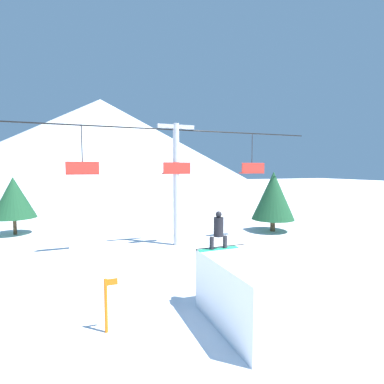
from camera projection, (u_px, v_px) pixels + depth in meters
ground_plane at (269, 321)px, 9.79m from camera, size 220.00×220.00×0.00m
mountain_ridge at (101, 145)px, 70.13m from camera, size 77.64×77.64×20.95m
snow_ramp at (248, 293)px, 9.45m from camera, size 2.05×3.78×2.10m
snowboarder at (219, 231)px, 10.63m from camera, size 1.51×0.35×1.37m
chairlift at (176, 174)px, 19.11m from camera, size 19.86×0.44×7.82m
pine_tree_near at (273, 196)px, 23.54m from camera, size 3.33×3.33×4.73m
pine_tree_far at (14, 198)px, 22.39m from camera, size 3.13×3.13×4.35m
trail_marker at (106, 304)px, 9.04m from camera, size 0.41×0.10×1.67m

